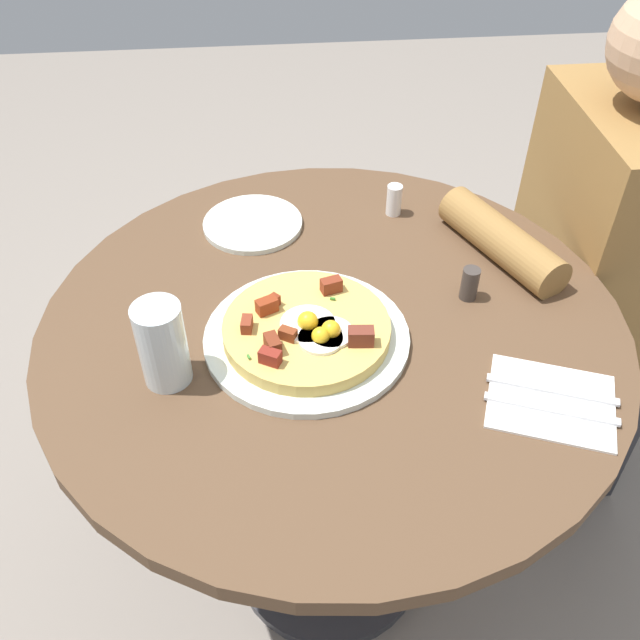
# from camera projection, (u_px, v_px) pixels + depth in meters

# --- Properties ---
(ground_plane) EXTENTS (6.00, 6.00, 0.00)m
(ground_plane) POSITION_uv_depth(u_px,v_px,m) (329.00, 556.00, 1.59)
(ground_plane) COLOR gray
(dining_table) EXTENTS (0.91, 0.91, 0.73)m
(dining_table) POSITION_uv_depth(u_px,v_px,m) (332.00, 393.00, 1.21)
(dining_table) COLOR brown
(dining_table) RESTS_ON ground_plane
(person_seated) EXTENTS (0.44, 0.48, 1.14)m
(person_seated) POSITION_uv_depth(u_px,v_px,m) (582.00, 299.00, 1.47)
(person_seated) COLOR #2D2D33
(person_seated) RESTS_ON ground_plane
(pizza_plate) EXTENTS (0.31, 0.31, 0.01)m
(pizza_plate) POSITION_uv_depth(u_px,v_px,m) (307.00, 337.00, 1.06)
(pizza_plate) COLOR silver
(pizza_plate) RESTS_ON dining_table
(breakfast_pizza) EXTENTS (0.25, 0.25, 0.05)m
(breakfast_pizza) POSITION_uv_depth(u_px,v_px,m) (307.00, 329.00, 1.04)
(breakfast_pizza) COLOR #D4B158
(breakfast_pizza) RESTS_ON pizza_plate
(bread_plate) EXTENTS (0.18, 0.18, 0.01)m
(bread_plate) POSITION_uv_depth(u_px,v_px,m) (253.00, 224.00, 1.28)
(bread_plate) COLOR silver
(bread_plate) RESTS_ON dining_table
(napkin) EXTENTS (0.19, 0.21, 0.00)m
(napkin) POSITION_uv_depth(u_px,v_px,m) (551.00, 401.00, 0.97)
(napkin) COLOR white
(napkin) RESTS_ON dining_table
(fork) EXTENTS (0.08, 0.17, 0.00)m
(fork) POSITION_uv_depth(u_px,v_px,m) (552.00, 390.00, 0.98)
(fork) COLOR silver
(fork) RESTS_ON napkin
(knife) EXTENTS (0.08, 0.17, 0.00)m
(knife) POSITION_uv_depth(u_px,v_px,m) (551.00, 409.00, 0.95)
(knife) COLOR silver
(knife) RESTS_ON napkin
(water_glass) EXTENTS (0.07, 0.07, 0.13)m
(water_glass) POSITION_uv_depth(u_px,v_px,m) (162.00, 344.00, 0.96)
(water_glass) COLOR silver
(water_glass) RESTS_ON dining_table
(salt_shaker) EXTENTS (0.03, 0.03, 0.06)m
(salt_shaker) POSITION_uv_depth(u_px,v_px,m) (394.00, 200.00, 1.29)
(salt_shaker) COLOR white
(salt_shaker) RESTS_ON dining_table
(pepper_shaker) EXTENTS (0.03, 0.03, 0.06)m
(pepper_shaker) POSITION_uv_depth(u_px,v_px,m) (470.00, 284.00, 1.12)
(pepper_shaker) COLOR #3F3833
(pepper_shaker) RESTS_ON dining_table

